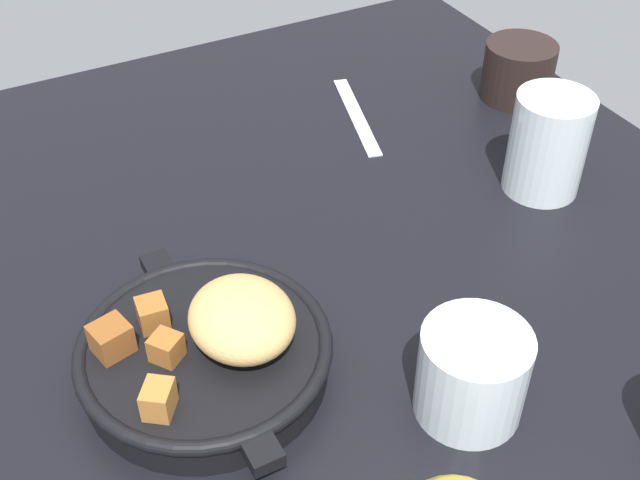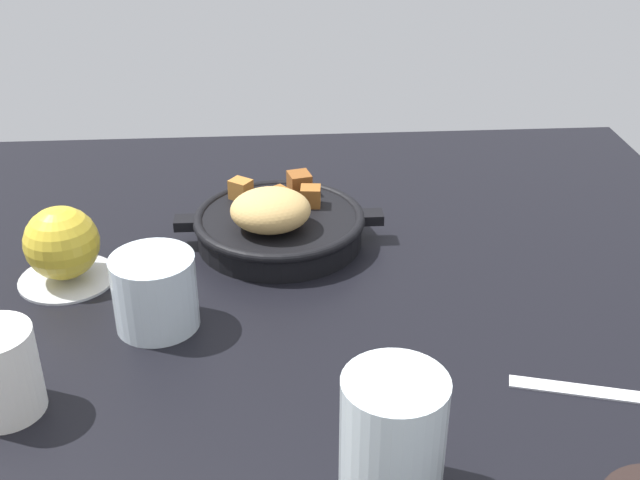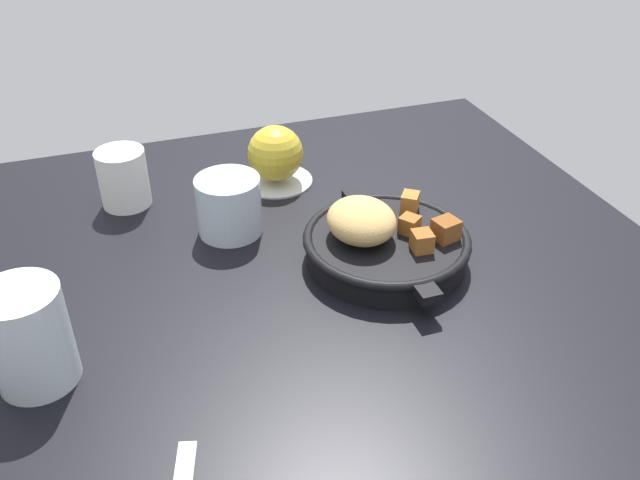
{
  "view_description": "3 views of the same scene",
  "coord_description": "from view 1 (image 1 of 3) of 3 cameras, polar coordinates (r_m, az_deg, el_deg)",
  "views": [
    {
      "loc": [
        47.69,
        -23.29,
        50.08
      ],
      "look_at": [
        -1.03,
        2.44,
        3.57
      ],
      "focal_mm": 45.61,
      "sensor_mm": 36.0,
      "label": 1
    },
    {
      "loc": [
        6.38,
        71.37,
        45.4
      ],
      "look_at": [
        1.36,
        -3.08,
        4.49
      ],
      "focal_mm": 44.56,
      "sensor_mm": 36.0,
      "label": 2
    },
    {
      "loc": [
        -55.78,
        18.34,
        48.01
      ],
      "look_at": [
        5.91,
        -2.94,
        4.46
      ],
      "focal_mm": 38.2,
      "sensor_mm": 36.0,
      "label": 3
    }
  ],
  "objects": [
    {
      "name": "water_glass_tall",
      "position": [
        0.84,
        15.69,
        6.5
      ],
      "size": [
        7.76,
        7.76,
        10.52
      ],
      "primitive_type": "cylinder",
      "color": "silver",
      "rests_on": "ground_plane"
    },
    {
      "name": "ground_plane",
      "position": [
        0.74,
        -1.3,
        -3.86
      ],
      "size": [
        96.45,
        91.85,
        2.4
      ],
      "primitive_type": "cube",
      "color": "black"
    },
    {
      "name": "coffee_mug_dark",
      "position": [
        1.01,
        13.74,
        11.45
      ],
      "size": [
        8.39,
        8.39,
        6.82
      ],
      "primitive_type": "cylinder",
      "color": "black",
      "rests_on": "ground_plane"
    },
    {
      "name": "butter_knife",
      "position": [
        0.96,
        2.58,
        8.75
      ],
      "size": [
        16.86,
        6.17,
        0.36
      ],
      "primitive_type": "cube",
      "rotation": [
        0.0,
        0.0,
        -0.27
      ],
      "color": "silver",
      "rests_on": "ground_plane"
    },
    {
      "name": "water_glass_short",
      "position": [
        0.62,
        10.62,
        -9.21
      ],
      "size": [
        8.26,
        8.26,
        7.61
      ],
      "primitive_type": "cylinder",
      "color": "silver",
      "rests_on": "ground_plane"
    },
    {
      "name": "cast_iron_skillet",
      "position": [
        0.65,
        -7.78,
        -7.61
      ],
      "size": [
        24.41,
        20.16,
        7.94
      ],
      "color": "black",
      "rests_on": "ground_plane"
    }
  ]
}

